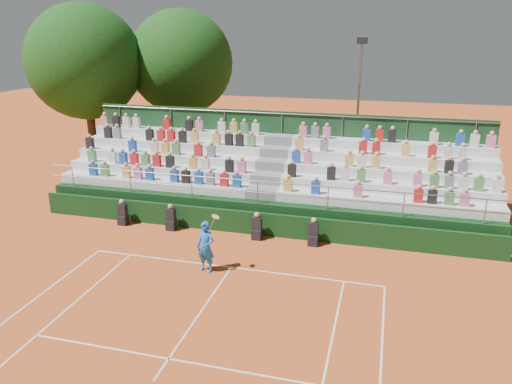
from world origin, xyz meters
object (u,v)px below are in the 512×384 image
(tree_east, at_px, (181,63))
(floodlight_mast, at_px, (359,96))
(tree_west, at_px, (85,62))
(tennis_player, at_px, (206,247))

(tree_east, bearing_deg, floodlight_mast, -2.58)
(tree_west, xyz_separation_m, floodlight_mast, (15.89, 2.83, -1.81))
(tennis_player, xyz_separation_m, tree_east, (-7.06, 14.86, 5.26))
(tennis_player, relative_size, tree_west, 0.23)
(tree_east, height_order, floodlight_mast, tree_east)
(tree_east, bearing_deg, tree_west, -144.61)
(tennis_player, height_order, tree_west, tree_west)
(tree_east, relative_size, floodlight_mast, 1.21)
(tree_west, distance_m, tree_east, 5.76)
(tree_east, distance_m, floodlight_mast, 11.32)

